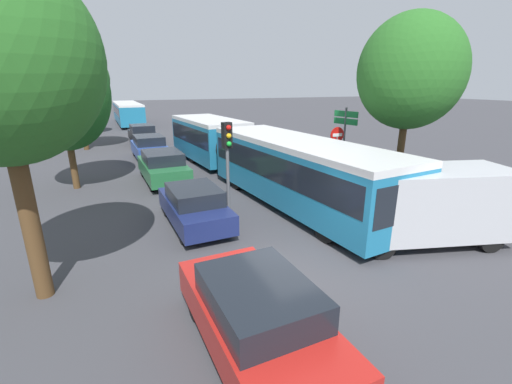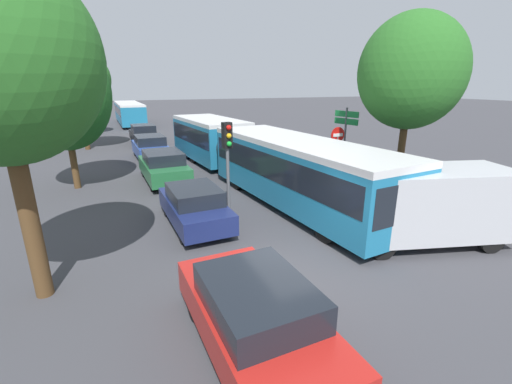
# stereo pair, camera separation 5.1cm
# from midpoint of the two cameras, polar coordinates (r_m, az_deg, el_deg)

# --- Properties ---
(ground_plane) EXTENTS (200.00, 200.00, 0.00)m
(ground_plane) POSITION_cam_midpoint_polar(r_m,az_deg,el_deg) (9.03, 7.68, -13.72)
(ground_plane) COLOR #3D3D42
(articulated_bus) EXTENTS (4.49, 17.89, 2.63)m
(articulated_bus) POSITION_cam_midpoint_polar(r_m,az_deg,el_deg) (16.62, -0.57, 6.71)
(articulated_bus) COLOR teal
(articulated_bus) RESTS_ON ground
(city_bus_rear) EXTENTS (2.96, 11.66, 2.49)m
(city_bus_rear) POSITION_cam_midpoint_polar(r_m,az_deg,el_deg) (44.30, -20.35, 12.42)
(city_bus_rear) COLOR teal
(city_bus_rear) RESTS_ON ground
(queued_car_red) EXTENTS (1.97, 4.30, 1.47)m
(queued_car_red) POSITION_cam_midpoint_polar(r_m,az_deg,el_deg) (6.44, 0.21, -20.00)
(queued_car_red) COLOR #B21E19
(queued_car_red) RESTS_ON ground
(queued_car_navy) EXTENTS (1.85, 4.03, 1.38)m
(queued_car_navy) POSITION_cam_midpoint_polar(r_m,az_deg,el_deg) (11.83, -10.11, -2.27)
(queued_car_navy) COLOR navy
(queued_car_navy) RESTS_ON ground
(queued_car_green) EXTENTS (2.04, 4.46, 1.53)m
(queued_car_green) POSITION_cam_midpoint_polar(r_m,az_deg,el_deg) (17.48, -15.05, 4.15)
(queued_car_green) COLOR #236638
(queued_car_green) RESTS_ON ground
(queued_car_blue) EXTENTS (2.03, 4.43, 1.51)m
(queued_car_blue) POSITION_cam_midpoint_polar(r_m,az_deg,el_deg) (23.16, -17.14, 7.17)
(queued_car_blue) COLOR #284799
(queued_car_blue) RESTS_ON ground
(queued_car_black) EXTENTS (2.03, 4.43, 1.51)m
(queued_car_black) POSITION_cam_midpoint_polar(r_m,az_deg,el_deg) (29.47, -18.17, 9.18)
(queued_car_black) COLOR black
(queued_car_black) RESTS_ON ground
(white_van) EXTENTS (5.34, 3.23, 2.31)m
(white_van) POSITION_cam_midpoint_polar(r_m,az_deg,el_deg) (11.49, 27.32, -1.79)
(white_van) COLOR #B7BABF
(white_van) RESTS_ON ground
(traffic_light) EXTENTS (0.35, 0.38, 3.40)m
(traffic_light) POSITION_cam_midpoint_polar(r_m,az_deg,el_deg) (12.16, -4.64, 7.28)
(traffic_light) COLOR #56595E
(traffic_light) RESTS_ON ground
(no_entry_sign) EXTENTS (0.70, 0.08, 2.82)m
(no_entry_sign) POSITION_cam_midpoint_polar(r_m,az_deg,el_deg) (16.06, 13.40, 7.15)
(no_entry_sign) COLOR #56595E
(no_entry_sign) RESTS_ON ground
(direction_sign_post) EXTENTS (0.35, 1.38, 3.60)m
(direction_sign_post) POSITION_cam_midpoint_polar(r_m,az_deg,el_deg) (17.09, 14.76, 9.96)
(direction_sign_post) COLOR #56595E
(direction_sign_post) RESTS_ON ground
(tree_left_mid) EXTENTS (3.99, 3.99, 6.77)m
(tree_left_mid) POSITION_cam_midpoint_polar(r_m,az_deg,el_deg) (17.42, -29.56, 13.75)
(tree_left_mid) COLOR #51381E
(tree_left_mid) RESTS_ON ground
(tree_left_far) EXTENTS (4.40, 4.40, 7.03)m
(tree_left_far) POSITION_cam_midpoint_polar(r_m,az_deg,el_deg) (28.11, -27.41, 16.20)
(tree_left_far) COLOR #51381E
(tree_left_far) RESTS_ON ground
(tree_left_distant) EXTENTS (3.62, 3.62, 6.31)m
(tree_left_distant) POSITION_cam_midpoint_polar(r_m,az_deg,el_deg) (36.55, -27.65, 15.06)
(tree_left_distant) COLOR #51381E
(tree_left_distant) RESTS_ON ground
(tree_right_near) EXTENTS (4.02, 4.02, 7.27)m
(tree_right_near) POSITION_cam_midpoint_polar(r_m,az_deg,el_deg) (15.19, 24.27, 17.31)
(tree_right_near) COLOR #51381E
(tree_right_near) RESTS_ON ground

